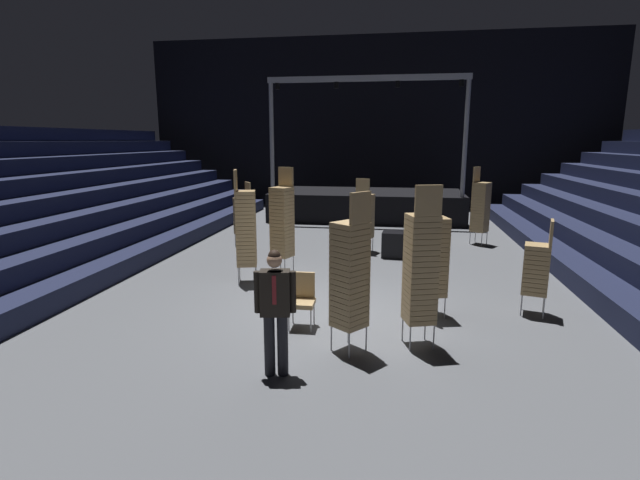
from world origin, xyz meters
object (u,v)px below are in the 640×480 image
(stage_riser, at_px, (367,203))
(chair_stack_mid_right, at_px, (246,227))
(chair_stack_mid_left, at_px, (365,215))
(chair_stack_rear_left, at_px, (421,267))
(chair_stack_rear_centre, at_px, (243,215))
(man_with_tie, at_px, (275,305))
(chair_stack_front_left, at_px, (537,267))
(chair_stack_front_right, at_px, (282,221))
(loose_chair_near_man, at_px, (302,297))
(equipment_road_case, at_px, (399,245))
(chair_stack_mid_centre, at_px, (350,274))
(chair_stack_aisle_left, at_px, (433,255))
(chair_stack_rear_right, at_px, (480,206))

(stage_riser, height_order, chair_stack_mid_right, stage_riser)
(chair_stack_mid_left, height_order, chair_stack_rear_left, chair_stack_rear_left)
(stage_riser, distance_m, chair_stack_rear_centre, 6.94)
(man_with_tie, bearing_deg, chair_stack_mid_right, -76.78)
(chair_stack_front_left, distance_m, chair_stack_front_right, 5.69)
(stage_riser, bearing_deg, loose_chair_near_man, -91.60)
(chair_stack_mid_left, bearing_deg, equipment_road_case, -10.66)
(chair_stack_front_left, distance_m, chair_stack_rear_left, 2.83)
(chair_stack_rear_left, bearing_deg, equipment_road_case, 75.62)
(chair_stack_front_left, height_order, chair_stack_mid_left, chair_stack_mid_left)
(chair_stack_mid_centre, height_order, chair_stack_aisle_left, chair_stack_mid_centre)
(chair_stack_mid_centre, bearing_deg, man_with_tie, 173.38)
(stage_riser, distance_m, man_with_tie, 13.76)
(chair_stack_rear_left, xyz_separation_m, equipment_road_case, (-0.31, 5.87, -0.92))
(chair_stack_mid_right, distance_m, chair_stack_rear_right, 7.78)
(chair_stack_mid_left, height_order, loose_chair_near_man, chair_stack_mid_left)
(chair_stack_mid_centre, bearing_deg, stage_riser, 40.41)
(chair_stack_front_right, relative_size, loose_chair_near_man, 2.71)
(chair_stack_front_right, distance_m, chair_stack_mid_centre, 4.67)
(chair_stack_rear_right, bearing_deg, equipment_road_case, -16.33)
(stage_riser, bearing_deg, chair_stack_mid_left, -86.92)
(chair_stack_mid_centre, bearing_deg, chair_stack_front_right, 64.02)
(chair_stack_mid_left, relative_size, chair_stack_rear_centre, 1.09)
(chair_stack_rear_right, height_order, loose_chair_near_man, chair_stack_rear_right)
(chair_stack_mid_right, bearing_deg, loose_chair_near_man, 21.65)
(chair_stack_front_left, bearing_deg, chair_stack_rear_left, 144.28)
(loose_chair_near_man, bearing_deg, chair_stack_front_left, -164.66)
(chair_stack_mid_left, height_order, equipment_road_case, chair_stack_mid_left)
(chair_stack_front_left, bearing_deg, chair_stack_front_right, 83.97)
(chair_stack_mid_left, xyz_separation_m, chair_stack_mid_centre, (0.25, -6.79, 0.17))
(chair_stack_front_right, height_order, loose_chair_near_man, chair_stack_front_right)
(man_with_tie, relative_size, equipment_road_case, 1.98)
(chair_stack_rear_centre, distance_m, equipment_road_case, 4.71)
(chair_stack_front_right, distance_m, equipment_road_case, 3.59)
(chair_stack_rear_right, distance_m, loose_chair_near_man, 8.57)
(chair_stack_mid_left, distance_m, chair_stack_rear_left, 6.55)
(stage_riser, height_order, chair_stack_rear_left, stage_riser)
(chair_stack_front_left, height_order, chair_stack_aisle_left, chair_stack_aisle_left)
(chair_stack_front_right, xyz_separation_m, chair_stack_mid_left, (1.81, 2.59, -0.21))
(chair_stack_aisle_left, bearing_deg, chair_stack_front_left, 86.61)
(stage_riser, bearing_deg, chair_stack_rear_right, -49.82)
(equipment_road_case, bearing_deg, loose_chair_near_man, -107.07)
(chair_stack_rear_left, bearing_deg, man_with_tie, -164.00)
(chair_stack_mid_right, distance_m, chair_stack_mid_centre, 4.20)
(chair_stack_rear_right, bearing_deg, stage_riser, -106.84)
(chair_stack_front_left, bearing_deg, chair_stack_rear_centre, 72.37)
(man_with_tie, bearing_deg, loose_chair_near_man, -99.77)
(man_with_tie, xyz_separation_m, chair_stack_mid_right, (-1.75, 4.18, 0.27))
(chair_stack_mid_centre, distance_m, chair_stack_rear_centre, 7.79)
(chair_stack_rear_left, height_order, chair_stack_aisle_left, chair_stack_rear_left)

